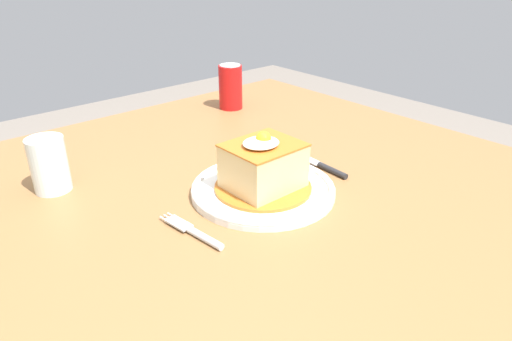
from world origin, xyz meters
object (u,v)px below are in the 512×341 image
object	(u,v)px
knife	(324,167)
drinking_glass	(50,168)
fork	(196,233)
main_plate	(263,189)
soda_can	(231,87)

from	to	relation	value
knife	drinking_glass	bearing A→B (deg)	148.23
fork	knife	size ratio (longest dim) A/B	0.86
main_plate	knife	world-z (taller)	main_plate
fork	soda_can	world-z (taller)	soda_can
fork	knife	bearing A→B (deg)	4.93
main_plate	soda_can	xyz separation A→B (m)	(0.27, 0.44, 0.05)
main_plate	fork	xyz separation A→B (m)	(-0.18, -0.04, -0.00)
soda_can	drinking_glass	size ratio (longest dim) A/B	1.18
fork	drinking_glass	bearing A→B (deg)	109.93
fork	knife	world-z (taller)	same
main_plate	soda_can	bearing A→B (deg)	58.04
knife	soda_can	xyz separation A→B (m)	(0.11, 0.45, 0.06)
soda_can	drinking_glass	bearing A→B (deg)	-163.68
fork	soda_can	size ratio (longest dim) A/B	1.14
fork	main_plate	bearing A→B (deg)	11.59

